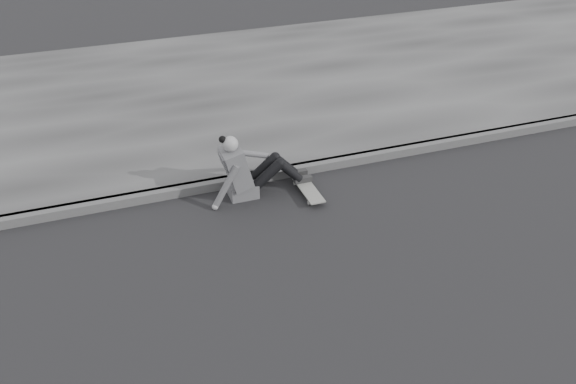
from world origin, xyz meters
name	(u,v)px	position (x,y,z in m)	size (l,w,h in m)	color
ground	(484,264)	(0.00, 0.00, 0.00)	(80.00, 80.00, 0.00)	black
curb	(379,155)	(0.00, 2.58, 0.06)	(24.00, 0.16, 0.12)	#4A4A4A
sidewalk	(303,80)	(0.00, 5.60, 0.06)	(24.00, 6.00, 0.12)	#3C3C3C
skateboard	(307,189)	(-1.29, 2.05, 0.07)	(0.20, 0.78, 0.09)	#9B9B96
seated_woman	(247,170)	(-2.03, 2.29, 0.36)	(1.38, 0.46, 0.88)	#535356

